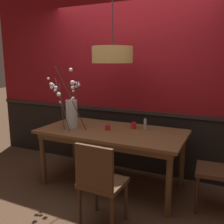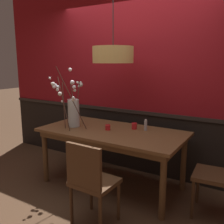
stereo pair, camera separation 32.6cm
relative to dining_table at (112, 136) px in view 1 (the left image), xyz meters
The scene contains 12 objects.
ground_plane 0.69m from the dining_table, ahead, with size 24.00×24.00×0.00m, color #4C3321.
back_wall 0.97m from the dining_table, 90.00° to the left, with size 5.10×0.14×2.82m.
dining_table is the anchor object (origin of this frame).
chair_head_east_end 1.38m from the dining_table, ahead, with size 0.46×0.44×0.91m.
chair_far_side_right 0.95m from the dining_table, 73.45° to the left, with size 0.48×0.44×0.96m.
chair_near_side_right 0.92m from the dining_table, 72.14° to the right, with size 0.43×0.40×0.90m.
chair_far_side_left 0.96m from the dining_table, 105.06° to the left, with size 0.46×0.47×0.91m.
vase_with_blossoms 0.65m from the dining_table, 168.17° to the right, with size 0.47×0.46×0.83m.
candle_holder_nearer_center 0.13m from the dining_table, 160.45° to the right, with size 0.07×0.07×0.07m.
candle_holder_nearer_edge 0.33m from the dining_table, 42.01° to the left, with size 0.07×0.07×0.08m.
condiment_bottle 0.46m from the dining_table, 30.16° to the left, with size 0.04×0.04×0.15m.
pendant_lamp 1.05m from the dining_table, 112.36° to the left, with size 0.52×0.52×1.18m.
Camera 1 is at (1.38, -2.89, 1.66)m, focal length 40.57 mm.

